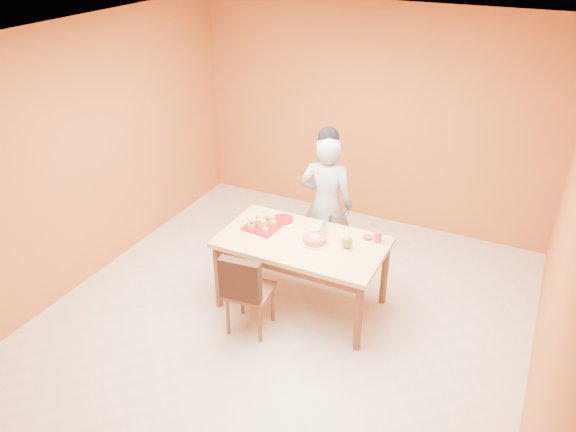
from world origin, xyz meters
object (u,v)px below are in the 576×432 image
at_px(pastry_platter, 263,226).
at_px(person, 326,205).
at_px(dining_table, 302,249).
at_px(dining_chair, 249,289).
at_px(checker_tin, 368,237).
at_px(sponge_cake, 315,239).
at_px(red_dinner_plate, 282,219).
at_px(egg_ornament, 347,241).
at_px(magenta_glass, 378,237).

bearing_deg(pastry_platter, person, 58.82).
xyz_separation_m(dining_table, person, (-0.05, 0.73, 0.13)).
height_order(dining_chair, checker_tin, dining_chair).
height_order(sponge_cake, checker_tin, sponge_cake).
height_order(red_dinner_plate, egg_ornament, egg_ornament).
relative_size(red_dinner_plate, egg_ornament, 1.74).
bearing_deg(egg_ornament, checker_tin, 66.73).
height_order(dining_table, checker_tin, checker_tin).
height_order(magenta_glass, checker_tin, magenta_glass).
height_order(person, sponge_cake, person).
xyz_separation_m(egg_ornament, checker_tin, (0.12, 0.25, -0.06)).
distance_m(dining_chair, magenta_glass, 1.33).
bearing_deg(red_dinner_plate, sponge_cake, -28.47).
height_order(dining_table, dining_chair, dining_chair).
distance_m(pastry_platter, magenta_glass, 1.15).
bearing_deg(person, egg_ornament, 117.21).
relative_size(person, sponge_cake, 6.78).
bearing_deg(egg_ornament, red_dinner_plate, 167.81).
relative_size(red_dinner_plate, magenta_glass, 2.20).
bearing_deg(person, dining_chair, 71.15).
xyz_separation_m(dining_table, egg_ornament, (0.43, 0.06, 0.16)).
bearing_deg(red_dinner_plate, checker_tin, 1.93).
distance_m(pastry_platter, sponge_cake, 0.59).
bearing_deg(dining_chair, magenta_glass, 36.21).
distance_m(dining_chair, pastry_platter, 0.72).
height_order(person, checker_tin, person).
bearing_deg(dining_table, magenta_glass, 24.24).
xyz_separation_m(person, sponge_cake, (0.18, -0.72, 0.00)).
xyz_separation_m(dining_table, checker_tin, (0.56, 0.31, 0.11)).
bearing_deg(magenta_glass, red_dinner_plate, -178.94).
bearing_deg(person, magenta_glass, 139.79).
relative_size(sponge_cake, checker_tin, 2.60).
distance_m(pastry_platter, egg_ornament, 0.90).
relative_size(dining_table, person, 1.01).
bearing_deg(dining_table, person, 94.22).
height_order(dining_chair, sponge_cake, dining_chair).
bearing_deg(egg_ornament, magenta_glass, 49.54).
height_order(egg_ornament, magenta_glass, egg_ornament).
relative_size(sponge_cake, magenta_glass, 2.14).
relative_size(dining_table, dining_chair, 1.82).
distance_m(dining_table, dining_chair, 0.67).
xyz_separation_m(dining_table, pastry_platter, (-0.46, 0.06, 0.10)).
xyz_separation_m(pastry_platter, magenta_glass, (1.12, 0.23, 0.04)).
xyz_separation_m(dining_chair, egg_ornament, (0.72, 0.63, 0.37)).
relative_size(dining_table, pastry_platter, 4.86).
bearing_deg(red_dinner_plate, magenta_glass, 1.06).
distance_m(dining_table, egg_ornament, 0.47).
xyz_separation_m(dining_chair, checker_tin, (0.84, 0.87, 0.32)).
distance_m(red_dinner_plate, checker_tin, 0.91).
xyz_separation_m(person, pastry_platter, (-0.41, -0.67, -0.02)).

